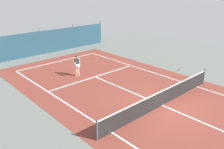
{
  "coord_description": "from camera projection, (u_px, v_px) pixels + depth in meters",
  "views": [
    {
      "loc": [
        -10.63,
        -7.13,
        6.7
      ],
      "look_at": [
        -0.27,
        4.14,
        0.9
      ],
      "focal_mm": 37.46,
      "sensor_mm": 36.0,
      "label": 1
    }
  ],
  "objects": [
    {
      "name": "water_bottle",
      "position": [
        179.0,
        70.0,
        19.67
      ],
      "size": [
        0.08,
        0.08,
        0.24
      ],
      "primitive_type": "cylinder",
      "color": "#D84C38",
      "rests_on": "ground"
    },
    {
      "name": "parked_car",
      "position": [
        37.0,
        40.0,
        27.08
      ],
      "size": [
        2.3,
        4.34,
        1.68
      ],
      "rotation": [
        0.0,
        0.0,
        3.23
      ],
      "color": "navy",
      "rests_on": "ground"
    },
    {
      "name": "tennis_net",
      "position": [
        163.0,
        98.0,
        13.84
      ],
      "size": [
        10.12,
        0.1,
        1.1
      ],
      "color": "black",
      "rests_on": "ground"
    },
    {
      "name": "court_surface",
      "position": [
        162.0,
        105.0,
        14.02
      ],
      "size": [
        11.02,
        26.6,
        0.01
      ],
      "color": "brown",
      "rests_on": "ground"
    },
    {
      "name": "tennis_ball_near_player",
      "position": [
        96.0,
        56.0,
        23.76
      ],
      "size": [
        0.07,
        0.07,
        0.07
      ],
      "primitive_type": "sphere",
      "color": "#CCDB33",
      "rests_on": "ground"
    },
    {
      "name": "tennis_player",
      "position": [
        77.0,
        64.0,
        18.27
      ],
      "size": [
        0.77,
        0.71,
        1.64
      ],
      "rotation": [
        0.0,
        0.0,
        2.98
      ],
      "color": "#D8AD8C",
      "rests_on": "ground"
    },
    {
      "name": "ground_plane",
      "position": [
        162.0,
        105.0,
        14.02
      ],
      "size": [
        36.0,
        36.0,
        0.0
      ],
      "primitive_type": "plane",
      "color": "slate"
    },
    {
      "name": "tennis_ball_midcourt",
      "position": [
        97.0,
        60.0,
        22.52
      ],
      "size": [
        0.07,
        0.07,
        0.07
      ],
      "primitive_type": "sphere",
      "color": "#CCDB33",
      "rests_on": "ground"
    },
    {
      "name": "back_fence",
      "position": [
        39.0,
        47.0,
        24.67
      ],
      "size": [
        16.3,
        0.98,
        2.7
      ],
      "color": "#1E3D4C",
      "rests_on": "ground"
    }
  ]
}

